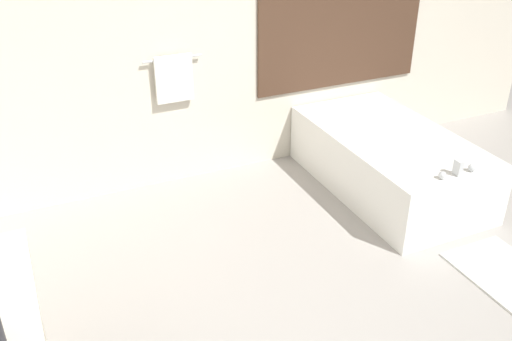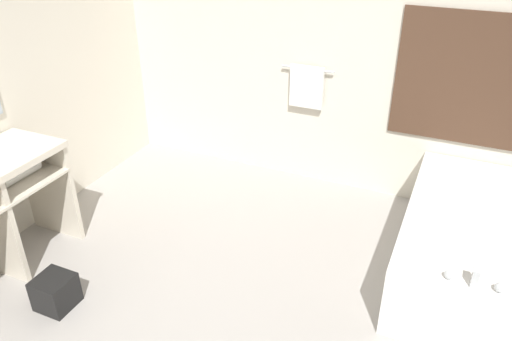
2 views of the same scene
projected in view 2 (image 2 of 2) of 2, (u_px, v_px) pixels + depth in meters
ground_plane at (236, 336)px, 3.29m from camera, size 16.00×16.00×0.00m
wall_back_with_blinds at (349, 50)px, 4.39m from camera, size 7.40×0.13×2.70m
bathtub at (473, 242)px, 3.71m from camera, size 0.99×1.79×0.64m
waste_bin at (55, 292)px, 3.48m from camera, size 0.25×0.25×0.24m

